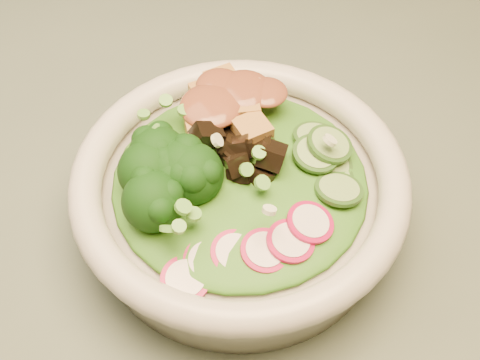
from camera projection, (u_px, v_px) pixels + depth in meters
name	position (u px, v px, depth m)	size (l,w,h in m)	color
dining_table	(208.00, 254.00, 0.67)	(1.20, 0.80, 0.75)	black
salad_bowl	(240.00, 195.00, 0.52)	(0.26, 0.26, 0.07)	beige
lettuce_bed	(240.00, 179.00, 0.51)	(0.20, 0.20, 0.02)	#295D13
broccoli_florets	(160.00, 181.00, 0.49)	(0.08, 0.07, 0.04)	black
radish_slices	(262.00, 246.00, 0.46)	(0.11, 0.04, 0.02)	#A20C3D
cucumber_slices	(321.00, 158.00, 0.50)	(0.07, 0.07, 0.03)	#85AC5F
mushroom_heap	(237.00, 156.00, 0.50)	(0.07, 0.07, 0.04)	black
tofu_cubes	(227.00, 112.00, 0.53)	(0.09, 0.06, 0.03)	#A56C37
peanut_sauce	(227.00, 101.00, 0.52)	(0.07, 0.05, 0.02)	brown
scallion_garnish	(240.00, 160.00, 0.49)	(0.18, 0.18, 0.02)	#5CA43A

